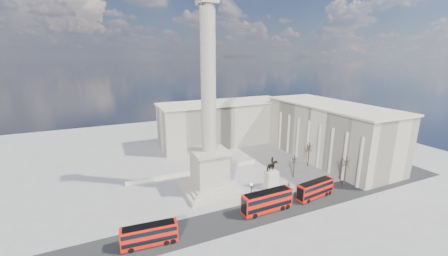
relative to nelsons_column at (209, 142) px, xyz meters
name	(u,v)px	position (x,y,z in m)	size (l,w,h in m)	color
ground	(217,198)	(0.00, -5.00, -12.92)	(180.00, 180.00, 0.00)	gray
asphalt_road	(256,214)	(5.00, -15.00, -12.91)	(120.00, 9.00, 0.01)	#272727
nelsons_column	(209,142)	(0.00, 0.00, 0.00)	(14.00, 14.00, 49.85)	#A39A88
balustrade_wall	(196,172)	(0.00, 11.00, -12.37)	(40.00, 0.60, 1.10)	#BCB49C
building_east	(329,131)	(45.00, 5.00, -3.59)	(19.00, 46.00, 18.60)	beige
building_northeast	(224,123)	(20.00, 35.00, -4.59)	(51.00, 17.00, 16.60)	beige
red_bus_a	(150,235)	(-17.98, -16.05, -10.76)	(10.29, 3.18, 4.11)	red
red_bus_b	(267,201)	(7.82, -15.19, -10.39)	(11.95, 3.06, 4.82)	red
red_bus_c	(315,189)	(21.99, -14.67, -10.68)	(10.77, 3.76, 4.27)	red
victorian_lamp	(251,195)	(4.27, -14.01, -8.81)	(0.60, 0.60, 6.97)	black
equestrian_statue	(271,177)	(15.19, -5.72, -9.94)	(4.11, 3.09, 8.54)	#BCB49C
bare_tree_near	(346,162)	(33.66, -12.83, -6.16)	(1.96, 1.96, 8.57)	#332319
bare_tree_mid	(294,159)	(24.39, -3.19, -7.32)	(1.87, 1.87, 7.10)	#332319
bare_tree_far	(309,147)	(33.98, 1.75, -6.46)	(2.01, 2.01, 8.19)	#332319
pedestrian_walking	(289,186)	(18.85, -8.47, -11.99)	(0.68, 0.45, 1.86)	black
pedestrian_standing	(297,191)	(19.23, -11.50, -12.17)	(0.73, 0.57, 1.50)	black
pedestrian_crossing	(255,194)	(8.37, -8.81, -11.94)	(1.14, 0.48, 1.95)	black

